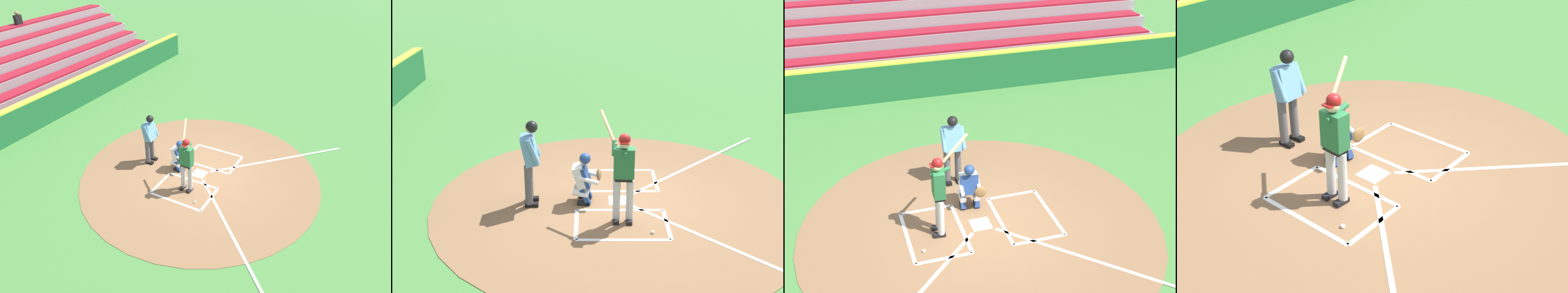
# 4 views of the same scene
# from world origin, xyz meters

# --- Properties ---
(ground_plane) EXTENTS (120.00, 120.00, 0.00)m
(ground_plane) POSITION_xyz_m (0.00, 0.00, 0.00)
(ground_plane) COLOR #427A38
(dirt_circle) EXTENTS (8.00, 8.00, 0.01)m
(dirt_circle) POSITION_xyz_m (0.00, 0.00, 0.01)
(dirt_circle) COLOR brown
(dirt_circle) RESTS_ON ground
(home_plate_and_chalk) EXTENTS (7.93, 4.91, 0.01)m
(home_plate_and_chalk) POSITION_xyz_m (0.00, 0.88, 0.01)
(home_plate_and_chalk) COLOR white
(home_plate_and_chalk) RESTS_ON dirt_circle
(batter) EXTENTS (0.96, 0.67, 2.13)m
(batter) POSITION_xyz_m (0.91, 0.02, 1.10)
(batter) COLOR #BCBCBC
(batter) RESTS_ON ground
(catcher) EXTENTS (0.59, 0.65, 1.13)m
(catcher) POSITION_xyz_m (0.03, -0.75, 0.59)
(catcher) COLOR black
(catcher) RESTS_ON ground
(plate_umpire) EXTENTS (0.59, 0.43, 1.86)m
(plate_umpire) POSITION_xyz_m (0.14, -1.87, 1.08)
(plate_umpire) COLOR #4C4C51
(plate_umpire) RESTS_ON ground
(baseball) EXTENTS (0.07, 0.07, 0.07)m
(baseball) POSITION_xyz_m (1.40, 0.57, 0.04)
(baseball) COLOR white
(baseball) RESTS_ON ground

